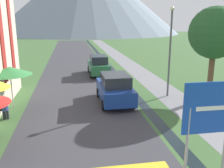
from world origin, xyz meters
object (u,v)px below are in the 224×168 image
(parked_car_near, at_px, (115,88))
(cafe_umbrella_rear_green, at_px, (10,71))
(parked_car_far, at_px, (98,65))
(tree_by_path, at_px, (215,33))
(cafe_chair_far_right, at_px, (2,109))
(person_seated_far, at_px, (5,107))
(road_sign, at_px, (210,116))
(streetlamp, at_px, (170,45))

(parked_car_near, distance_m, cafe_umbrella_rear_green, 6.13)
(parked_car_far, height_order, tree_by_path, tree_by_path)
(cafe_chair_far_right, bearing_deg, person_seated_far, -57.50)
(road_sign, height_order, parked_car_far, road_sign)
(road_sign, relative_size, streetlamp, 0.54)
(parked_car_near, distance_m, person_seated_far, 6.24)
(cafe_chair_far_right, distance_m, tree_by_path, 13.09)
(cafe_umbrella_rear_green, xyz_separation_m, tree_by_path, (12.26, -0.08, 1.98))
(parked_car_far, relative_size, person_seated_far, 3.47)
(cafe_umbrella_rear_green, distance_m, tree_by_path, 12.42)
(road_sign, height_order, cafe_umbrella_rear_green, road_sign)
(road_sign, xyz_separation_m, parked_car_near, (-1.65, 7.68, -1.13))
(road_sign, bearing_deg, cafe_umbrella_rear_green, 134.58)
(person_seated_far, bearing_deg, cafe_umbrella_rear_green, 89.38)
(parked_car_near, distance_m, parked_car_far, 8.14)
(cafe_umbrella_rear_green, bearing_deg, streetlamp, 4.41)
(parked_car_far, bearing_deg, streetlamp, -62.41)
(cafe_umbrella_rear_green, relative_size, streetlamp, 0.42)
(cafe_chair_far_right, relative_size, tree_by_path, 0.15)
(road_sign, xyz_separation_m, streetlamp, (2.10, 8.50, 1.34))
(road_sign, relative_size, parked_car_far, 0.76)
(person_seated_far, relative_size, tree_by_path, 0.20)
(parked_car_near, distance_m, streetlamp, 4.57)
(person_seated_far, bearing_deg, streetlamp, 14.20)
(cafe_chair_far_right, xyz_separation_m, person_seated_far, (0.19, -0.13, 0.15))
(road_sign, relative_size, cafe_chair_far_right, 3.70)
(parked_car_near, relative_size, person_seated_far, 3.43)
(road_sign, height_order, streetlamp, streetlamp)
(streetlamp, distance_m, tree_by_path, 2.77)
(parked_car_far, distance_m, tree_by_path, 10.83)
(road_sign, xyz_separation_m, parked_car_far, (-1.72, 15.82, -1.13))
(parked_car_near, distance_m, cafe_chair_far_right, 6.40)
(cafe_umbrella_rear_green, bearing_deg, tree_by_path, -0.38)
(parked_car_far, height_order, cafe_umbrella_rear_green, cafe_umbrella_rear_green)
(parked_car_near, height_order, parked_car_far, same)
(road_sign, bearing_deg, parked_car_far, 96.21)
(cafe_chair_far_right, relative_size, person_seated_far, 0.71)
(cafe_umbrella_rear_green, distance_m, person_seated_far, 2.30)
(road_sign, distance_m, person_seated_far, 9.85)
(cafe_chair_far_right, xyz_separation_m, cafe_umbrella_rear_green, (0.21, 1.58, 1.68))
(cafe_chair_far_right, relative_size, cafe_umbrella_rear_green, 0.35)
(parked_car_near, xyz_separation_m, cafe_umbrella_rear_green, (-5.99, 0.07, 1.28))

